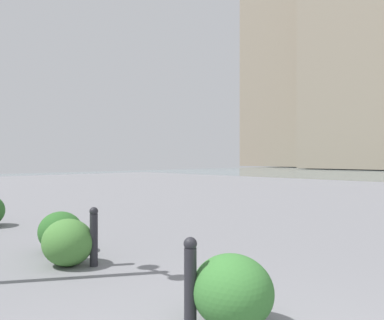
# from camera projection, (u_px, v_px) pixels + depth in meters

# --- Properties ---
(building_annex) EXTENTS (14.08, 11.82, 41.23)m
(building_annex) POSITION_uv_depth(u_px,v_px,m) (355.00, 48.00, 63.43)
(building_annex) COLOR gray
(building_annex) RESTS_ON ground
(building_highrise) EXTENTS (15.39, 10.86, 36.75)m
(building_highrise) POSITION_uv_depth(u_px,v_px,m) (285.00, 78.00, 81.01)
(building_highrise) COLOR gray
(building_highrise) RESTS_ON ground
(bollard_near) EXTENTS (0.13, 0.13, 0.88)m
(bollard_near) POSITION_uv_depth(u_px,v_px,m) (190.00, 281.00, 3.73)
(bollard_near) COLOR #232328
(bollard_near) RESTS_ON ground
(bollard_mid) EXTENTS (0.13, 0.13, 0.90)m
(bollard_mid) POSITION_uv_depth(u_px,v_px,m) (94.00, 235.00, 5.90)
(bollard_mid) COLOR #232328
(bollard_mid) RESTS_ON ground
(shrub_low) EXTENTS (0.83, 0.74, 0.70)m
(shrub_low) POSITION_uv_depth(u_px,v_px,m) (61.00, 232.00, 6.81)
(shrub_low) COLOR #2D6628
(shrub_low) RESTS_ON ground
(shrub_round) EXTENTS (0.84, 0.75, 0.71)m
(shrub_round) POSITION_uv_depth(u_px,v_px,m) (68.00, 242.00, 5.93)
(shrub_round) COLOR #477F38
(shrub_round) RESTS_ON ground
(shrub_wide) EXTENTS (0.83, 0.75, 0.71)m
(shrub_wide) POSITION_uv_depth(u_px,v_px,m) (232.00, 291.00, 3.76)
(shrub_wide) COLOR #387533
(shrub_wide) RESTS_ON ground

